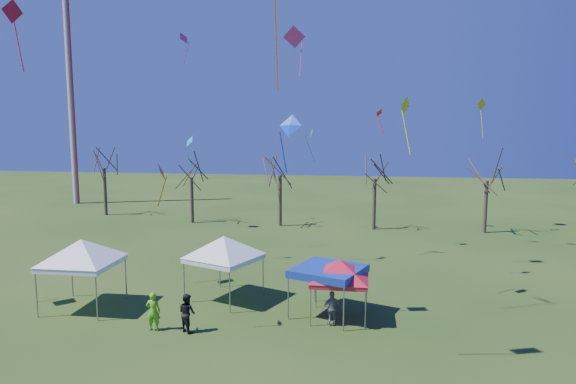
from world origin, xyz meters
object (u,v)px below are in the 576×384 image
person_grey (332,309)px  radio_mast (71,94)px  tree_2 (280,157)px  tree_1 (191,161)px  tree_4 (488,162)px  person_green (153,311)px  tree_0 (103,151)px  tent_white_west (81,244)px  person_dark (187,313)px  tent_white_mid (224,241)px  tree_3 (375,160)px  tent_blue (328,271)px  tent_red (340,264)px

person_grey → radio_mast: bearing=-63.2°
tree_2 → person_grey: tree_2 is taller
tree_1 → tree_4: bearing=-1.4°
tree_1 → person_green: tree_1 is taller
tree_2 → person_grey: 24.04m
radio_mast → tree_4: bearing=-13.0°
radio_mast → tree_0: 11.45m
tent_white_west → person_dark: 6.94m
tree_0 → tree_1: tree_0 is taller
tree_4 → tent_white_mid: size_ratio=1.91×
tree_1 → tree_3: size_ratio=0.95×
tent_blue → person_dark: 6.88m
tree_1 → person_grey: bearing=-57.6°
tree_2 → person_grey: (6.09, -22.60, -5.48)m
person_grey → tent_white_mid: bearing=-43.0°
tent_red → person_green: size_ratio=2.14×
tree_3 → tent_white_west: (-14.84, -21.79, -2.78)m
tree_4 → tent_blue: (-11.90, -20.96, -3.86)m
tent_white_mid → tent_red: size_ratio=1.10×
radio_mast → tent_white_west: bearing=-58.8°
tree_1 → tent_red: bearing=-56.0°
tree_1 → tent_white_west: bearing=-85.0°
tree_3 → tree_4: (9.32, -0.04, -0.02)m
radio_mast → tree_3: size_ratio=3.16×
tree_4 → person_grey: tree_4 is taller
person_grey → tree_2: bearing=-92.7°
tent_white_west → person_green: tent_white_west is taller
tree_1 → tent_white_west: size_ratio=1.63×
tree_3 → tent_white_mid: (-8.17, -19.51, -2.90)m
tent_red → tent_white_west: bearing=-177.7°
tent_white_west → tent_blue: size_ratio=1.18×
tent_white_west → person_green: 5.63m
tree_0 → tent_red: tree_0 is taller
tree_1 → tent_blue: 26.11m
tree_4 → tent_white_west: size_ratio=1.70×
person_dark → person_green: (-1.56, -0.07, 0.01)m
tree_3 → person_green: tree_3 is taller
tent_white_west → person_dark: tent_white_west is taller
tree_0 → person_dark: size_ratio=4.85×
radio_mast → tent_red: radio_mast is taller
tent_red → tent_blue: tent_red is taller
tent_white_west → person_grey: tent_white_west is taller
tree_4 → tree_0: bearing=174.7°
tent_white_mid → tree_2: bearing=90.7°
tent_blue → tree_4: bearing=60.4°
tent_white_west → tent_white_mid: bearing=18.8°
tent_white_mid → person_green: size_ratio=2.35×
tree_3 → tent_blue: tree_3 is taller
radio_mast → tree_1: bearing=-28.5°
tree_1 → tree_4: (26.12, -0.65, 0.27)m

